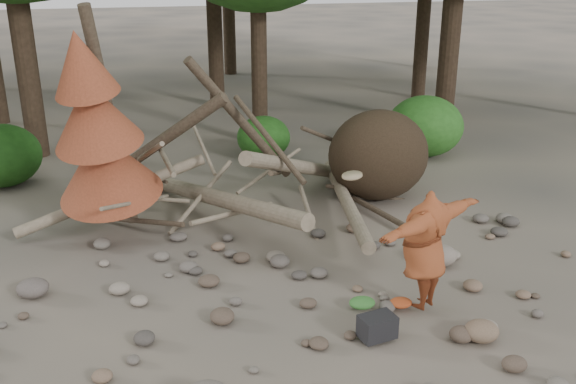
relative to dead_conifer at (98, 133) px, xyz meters
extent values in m
plane|color=#514C44|center=(3.12, -3.37, -2.11)|extent=(120.00, 120.00, 0.00)
ellipsoid|color=#332619|center=(5.72, 0.93, -1.12)|extent=(2.20, 1.87, 1.98)
cylinder|color=gray|center=(2.12, 0.33, -1.56)|extent=(2.61, 5.11, 1.08)
cylinder|color=gray|center=(3.92, 0.83, -1.21)|extent=(3.18, 3.71, 1.90)
cylinder|color=brown|center=(0.92, 1.23, -0.71)|extent=(3.08, 1.91, 2.49)
cylinder|color=gray|center=(4.72, 0.13, -1.76)|extent=(1.13, 4.98, 0.43)
cylinder|color=brown|center=(2.82, 1.43, -0.31)|extent=(2.39, 1.03, 2.89)
cylinder|color=gray|center=(0.12, 0.63, -1.41)|extent=(3.71, 0.86, 1.20)
cylinder|color=#4C3F30|center=(0.62, 0.13, -1.81)|extent=(1.52, 1.70, 0.49)
cylinder|color=gray|center=(3.32, 1.03, -1.31)|extent=(1.57, 0.85, 0.69)
cylinder|color=#4C3F30|center=(4.92, 1.53, -0.91)|extent=(1.92, 1.25, 1.10)
cylinder|color=gray|center=(1.92, 0.83, -0.61)|extent=(0.37, 1.42, 0.85)
cylinder|color=#4C3F30|center=(5.32, -0.17, -1.96)|extent=(0.79, 2.54, 0.12)
cylinder|color=gray|center=(2.32, -0.27, -1.66)|extent=(1.78, 1.11, 0.29)
cylinder|color=#4C3F30|center=(0.22, 0.43, 0.09)|extent=(0.67, 1.13, 4.35)
cone|color=brown|center=(0.06, 0.12, -0.61)|extent=(2.06, 2.13, 1.86)
cone|color=brown|center=(-0.05, -0.09, 0.39)|extent=(1.71, 1.78, 1.65)
cone|color=brown|center=(-0.14, -0.28, 1.29)|extent=(1.23, 1.30, 1.41)
cylinder|color=#38281C|center=(4.12, 5.83, 1.46)|extent=(0.44, 0.44, 7.14)
ellipsoid|color=#1C4B14|center=(-2.38, 3.83, -1.39)|extent=(1.80, 1.80, 1.44)
ellipsoid|color=#255F1B|center=(3.92, 4.43, -1.55)|extent=(1.40, 1.40, 1.12)
ellipsoid|color=#2F7123|center=(8.12, 3.63, -1.31)|extent=(2.00, 2.00, 1.60)
imported|color=brown|center=(4.61, -3.69, -1.10)|extent=(2.31, 1.63, 1.86)
cylinder|color=#96825F|center=(3.25, -4.19, 0.33)|extent=(0.29, 0.29, 0.07)
cube|color=black|center=(3.66, -4.31, -1.95)|extent=(0.55, 0.42, 0.33)
ellipsoid|color=#33712D|center=(3.74, -3.49, -2.04)|extent=(0.40, 0.34, 0.15)
ellipsoid|color=#AA421D|center=(4.32, -3.61, -2.05)|extent=(0.35, 0.29, 0.13)
ellipsoid|color=#7B624C|center=(5.08, -4.66, -1.96)|extent=(0.49, 0.44, 0.30)
ellipsoid|color=gray|center=(5.58, -2.39, -1.93)|extent=(0.60, 0.54, 0.36)
ellipsoid|color=#5F5650|center=(-1.15, -1.83, -1.96)|extent=(0.50, 0.45, 0.30)
camera|label=1|loc=(0.58, -11.46, 2.99)|focal=40.00mm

